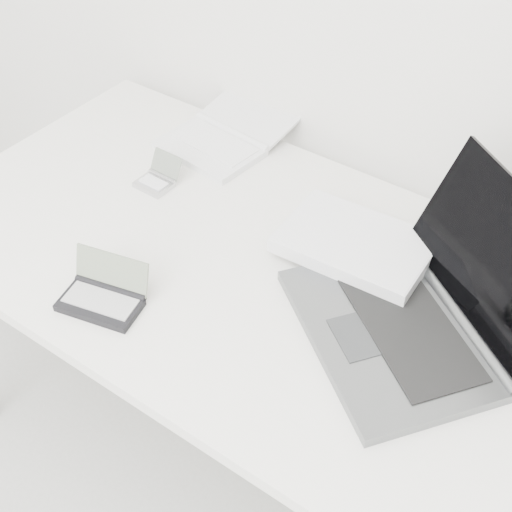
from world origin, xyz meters
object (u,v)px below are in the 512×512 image
Objects in this scene: laptop_large at (396,287)px; palmtop_charcoal at (104,296)px; desk at (279,289)px; netbook_open_white at (222,138)px.

palmtop_charcoal is at bearing -108.68° from laptop_large.
desk is 8.96× the size of palmtop_charcoal.
palmtop_charcoal is (-0.46, -0.33, -0.03)m from laptop_large.
laptop_large is at bearing 22.08° from palmtop_charcoal.
desk is at bearing 35.73° from palmtop_charcoal.
palmtop_charcoal is (-0.23, -0.27, 0.06)m from desk.
laptop_large reaches higher than palmtop_charcoal.
laptop_large is 1.84× the size of netbook_open_white.
laptop_large is 3.50× the size of palmtop_charcoal.
palmtop_charcoal reaches higher than netbook_open_white.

